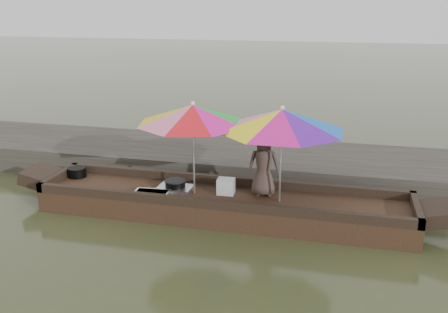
% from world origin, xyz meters
% --- Properties ---
extents(water, '(80.00, 80.00, 0.00)m').
position_xyz_m(water, '(0.00, 0.00, 0.00)').
color(water, '#3A4121').
rests_on(water, ground).
extents(dock, '(22.00, 2.20, 0.50)m').
position_xyz_m(dock, '(0.00, 2.20, 0.25)').
color(dock, '#2D2B26').
rests_on(dock, ground).
extents(boat_hull, '(6.11, 1.20, 0.35)m').
position_xyz_m(boat_hull, '(0.00, 0.00, 0.17)').
color(boat_hull, black).
rests_on(boat_hull, water).
extents(cooking_pot, '(0.33, 0.33, 0.17)m').
position_xyz_m(cooking_pot, '(-2.81, 0.28, 0.44)').
color(cooking_pot, black).
rests_on(cooking_pot, boat_hull).
extents(tray_crayfish, '(0.61, 0.45, 0.09)m').
position_xyz_m(tray_crayfish, '(-1.11, -0.35, 0.39)').
color(tray_crayfish, silver).
rests_on(tray_crayfish, boat_hull).
extents(tray_scallop, '(0.58, 0.41, 0.06)m').
position_xyz_m(tray_scallop, '(-0.85, 0.08, 0.38)').
color(tray_scallop, silver).
rests_on(tray_scallop, boat_hull).
extents(charcoal_grill, '(0.34, 0.34, 0.16)m').
position_xyz_m(charcoal_grill, '(-0.84, 0.07, 0.43)').
color(charcoal_grill, black).
rests_on(charcoal_grill, boat_hull).
extents(supply_bag, '(0.29, 0.24, 0.26)m').
position_xyz_m(supply_bag, '(0.03, 0.12, 0.48)').
color(supply_bag, silver).
rests_on(supply_bag, boat_hull).
extents(vendor, '(0.56, 0.40, 1.06)m').
position_xyz_m(vendor, '(0.64, 0.22, 0.88)').
color(vendor, '#463630').
rests_on(vendor, boat_hull).
extents(umbrella_bow, '(2.11, 2.11, 1.55)m').
position_xyz_m(umbrella_bow, '(-0.48, 0.00, 1.12)').
color(umbrella_bow, green).
rests_on(umbrella_bow, boat_hull).
extents(umbrella_stern, '(2.57, 2.57, 1.55)m').
position_xyz_m(umbrella_stern, '(0.94, 0.00, 1.12)').
color(umbrella_stern, blue).
rests_on(umbrella_stern, boat_hull).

